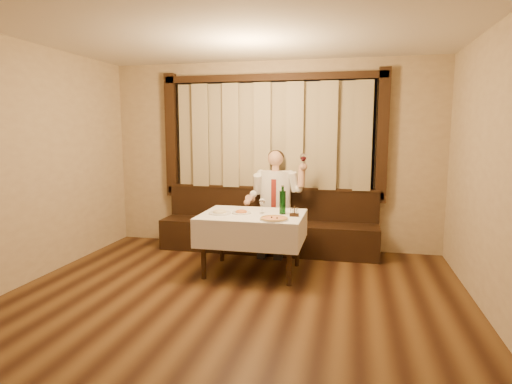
% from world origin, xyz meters
% --- Properties ---
extents(room, '(5.01, 6.01, 2.81)m').
position_xyz_m(room, '(-0.00, 0.97, 1.50)').
color(room, black).
rests_on(room, ground).
extents(banquette, '(3.20, 0.61, 0.94)m').
position_xyz_m(banquette, '(0.00, 2.72, 0.31)').
color(banquette, black).
rests_on(banquette, ground).
extents(dining_table, '(1.27, 0.97, 0.76)m').
position_xyz_m(dining_table, '(0.00, 1.70, 0.65)').
color(dining_table, black).
rests_on(dining_table, ground).
extents(pizza, '(0.34, 0.34, 0.04)m').
position_xyz_m(pizza, '(0.33, 1.39, 0.77)').
color(pizza, white).
rests_on(pizza, dining_table).
extents(pasta_red, '(0.24, 0.24, 0.08)m').
position_xyz_m(pasta_red, '(-0.14, 1.69, 0.79)').
color(pasta_red, white).
rests_on(pasta_red, dining_table).
extents(pasta_cream, '(0.28, 0.28, 0.10)m').
position_xyz_m(pasta_cream, '(-0.39, 1.60, 0.79)').
color(pasta_cream, white).
rests_on(pasta_cream, dining_table).
extents(green_bottle, '(0.08, 0.08, 0.36)m').
position_xyz_m(green_bottle, '(0.37, 1.76, 0.91)').
color(green_bottle, '#0F4815').
rests_on(green_bottle, dining_table).
extents(table_wine_glass, '(0.07, 0.07, 0.20)m').
position_xyz_m(table_wine_glass, '(0.11, 1.74, 0.90)').
color(table_wine_glass, white).
rests_on(table_wine_glass, dining_table).
extents(cruet_caddy, '(0.12, 0.07, 0.12)m').
position_xyz_m(cruet_caddy, '(0.53, 1.65, 0.80)').
color(cruet_caddy, black).
rests_on(cruet_caddy, dining_table).
extents(seated_man, '(0.84, 0.63, 1.50)m').
position_xyz_m(seated_man, '(0.12, 2.63, 0.86)').
color(seated_man, black).
rests_on(seated_man, ground).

